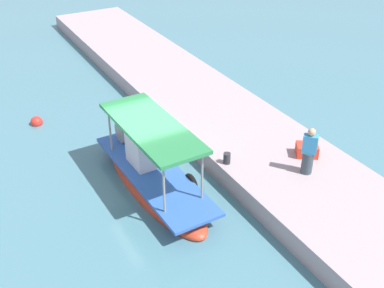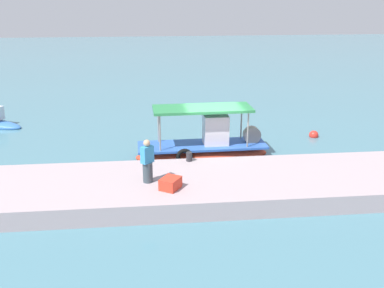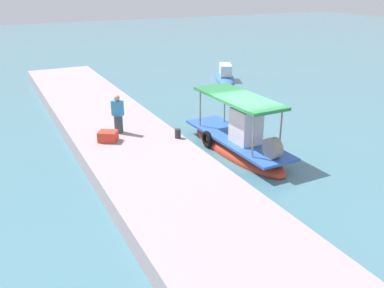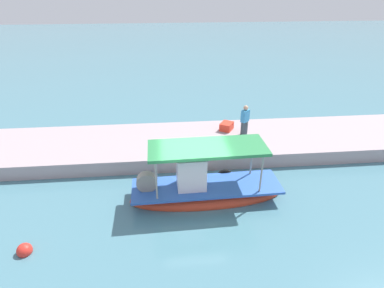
# 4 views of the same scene
# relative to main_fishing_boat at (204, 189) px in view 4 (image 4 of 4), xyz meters

# --- Properties ---
(ground_plane) EXTENTS (120.00, 120.00, 0.00)m
(ground_plane) POSITION_rel_main_fishing_boat_xyz_m (0.40, -0.06, -0.43)
(ground_plane) COLOR teal
(dock_quay) EXTENTS (36.00, 4.19, 0.69)m
(dock_quay) POSITION_rel_main_fishing_boat_xyz_m (0.40, -4.07, -0.09)
(dock_quay) COLOR #A8969A
(dock_quay) RESTS_ON ground_plane
(main_fishing_boat) EXTENTS (6.17, 1.88, 2.70)m
(main_fishing_boat) POSITION_rel_main_fishing_boat_xyz_m (0.00, 0.00, 0.00)
(main_fishing_boat) COLOR red
(main_fishing_boat) RESTS_ON ground_plane
(fisherman_near_bollard) EXTENTS (0.51, 0.51, 1.61)m
(fisherman_near_bollard) POSITION_rel_main_fishing_boat_xyz_m (-2.64, -4.21, 0.99)
(fisherman_near_bollard) COLOR #38464F
(fisherman_near_bollard) RESTS_ON dock_quay
(mooring_bollard) EXTENTS (0.24, 0.24, 0.37)m
(mooring_bollard) POSITION_rel_main_fishing_boat_xyz_m (-0.94, -2.28, 0.45)
(mooring_bollard) COLOR #2D2D33
(mooring_bollard) RESTS_ON dock_quay
(cargo_crate) EXTENTS (0.86, 0.91, 0.41)m
(cargo_crate) POSITION_rel_main_fishing_boat_xyz_m (-1.86, -4.90, 0.46)
(cargo_crate) COLOR red
(cargo_crate) RESTS_ON dock_quay
(marker_buoy) EXTENTS (0.49, 0.49, 0.49)m
(marker_buoy) POSITION_rel_main_fishing_boat_xyz_m (6.12, 2.33, -0.34)
(marker_buoy) COLOR red
(marker_buoy) RESTS_ON ground_plane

